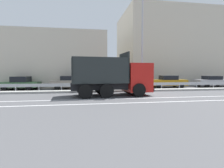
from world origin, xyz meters
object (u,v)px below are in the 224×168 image
dump_truck (121,79)px  parked_car_2 (70,82)px  parked_car_4 (167,82)px  street_lamp_1 (143,33)px  parked_car_1 (20,83)px  parked_car_3 (121,82)px  parked_car_5 (212,81)px  median_road_sign (84,78)px

dump_truck → parked_car_2: dump_truck is taller
parked_car_2 → parked_car_4: size_ratio=0.89×
street_lamp_1 → parked_car_4: 7.43m
dump_truck → parked_car_4: dump_truck is taller
parked_car_2 → parked_car_1: bearing=-90.5°
street_lamp_1 → parked_car_1: size_ratio=2.54×
street_lamp_1 → parked_car_2: 9.40m
parked_car_2 → parked_car_3: (5.80, -0.03, -0.03)m
dump_truck → parked_car_2: bearing=-147.5°
parked_car_1 → parked_car_3: parked_car_1 is taller
street_lamp_1 → parked_car_3: 6.11m
parked_car_5 → street_lamp_1: bearing=-69.4°
parked_car_4 → dump_truck: bearing=133.0°
parked_car_3 → street_lamp_1: bearing=24.5°
parked_car_3 → parked_car_5: size_ratio=0.94×
parked_car_1 → parked_car_3: (10.97, -0.06, 0.00)m
street_lamp_1 → parked_car_1: bearing=165.4°
parked_car_2 → parked_car_4: bearing=90.5°
parked_car_2 → parked_car_4: 11.73m
parked_car_3 → parked_car_5: bearing=89.9°
median_road_sign → parked_car_3: size_ratio=0.60×
street_lamp_1 → parked_car_1: street_lamp_1 is taller
street_lamp_1 → parked_car_2: size_ratio=2.55×
parked_car_3 → parked_car_5: same height
parked_car_5 → median_road_sign: bearing=-75.5°
parked_car_1 → parked_car_4: 16.90m
dump_truck → parked_car_4: size_ratio=1.44×
parked_car_5 → parked_car_1: bearing=-86.7°
parked_car_4 → parked_car_2: bearing=93.4°
median_road_sign → parked_car_1: 7.50m
parked_car_2 → parked_car_4: parked_car_4 is taller
parked_car_1 → parked_car_5: size_ratio=0.90×
parked_car_2 → parked_car_3: bearing=89.5°
median_road_sign → street_lamp_1: street_lamp_1 is taller
parked_car_2 → parked_car_3: size_ratio=0.96×
parked_car_3 → parked_car_4: (5.93, 0.17, 0.03)m
street_lamp_1 → parked_car_2: street_lamp_1 is taller
dump_truck → parked_car_1: 11.44m
parked_car_2 → parked_car_5: bearing=90.3°
parked_car_1 → dump_truck: bearing=-116.5°
median_road_sign → parked_car_4: 10.70m
street_lamp_1 → parked_car_3: size_ratio=2.45×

